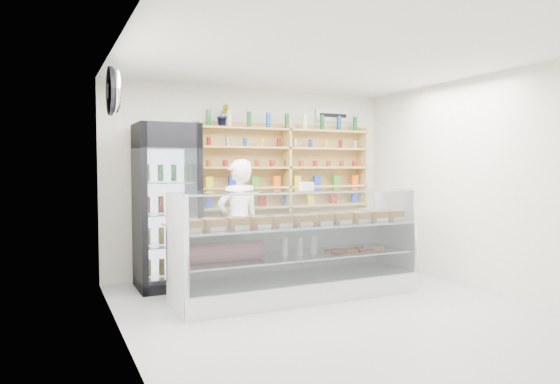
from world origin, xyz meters
TOP-DOWN VIEW (x-y plane):
  - room at (0.00, 0.00)m, footprint 5.00×5.00m
  - display_counter at (-0.08, 0.87)m, footprint 3.06×0.91m
  - shop_worker at (-0.56, 1.64)m, footprint 0.69×0.52m
  - drinks_cooler at (-1.44, 2.01)m, footprint 0.79×0.76m
  - wall_shelving at (0.50, 2.34)m, footprint 2.84×0.28m
  - potted_plant at (-0.53, 2.34)m, footprint 0.19×0.15m
  - security_mirror at (-2.17, 1.20)m, footprint 0.15×0.50m
  - wall_sign at (1.40, 2.47)m, footprint 0.62×0.03m

SIDE VIEW (x-z plane):
  - display_counter at x=-0.08m, z-range -0.30..1.03m
  - shop_worker at x=-0.56m, z-range 0.00..1.71m
  - drinks_cooler at x=-1.44m, z-range 0.00..2.18m
  - room at x=0.00m, z-range -1.10..3.90m
  - wall_shelving at x=0.50m, z-range 0.93..2.26m
  - potted_plant at x=-0.53m, z-range 2.20..2.52m
  - security_mirror at x=-2.17m, z-range 2.20..2.70m
  - wall_sign at x=1.40m, z-range 2.35..2.55m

